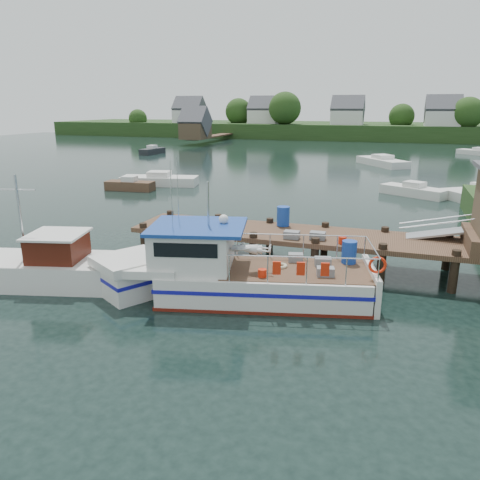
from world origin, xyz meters
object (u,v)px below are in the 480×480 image
(moored_rowboat, at_px, (130,185))
(moored_e, at_px, (152,151))
(moored_b, at_px, (414,191))
(moored_d, at_px, (382,162))
(lobster_boat, at_px, (229,273))
(moored_a, at_px, (159,180))
(dock, at_px, (441,223))
(work_boat, at_px, (38,267))
(moored_far, at_px, (480,152))

(moored_rowboat, bearing_deg, moored_e, 140.02)
(moored_b, height_order, moored_d, moored_d)
(lobster_boat, distance_m, moored_a, 24.86)
(dock, bearing_deg, moored_rowboat, 147.93)
(lobster_boat, relative_size, moored_a, 1.52)
(lobster_boat, bearing_deg, moored_rowboat, 116.29)
(moored_a, xyz_separation_m, moored_d, (17.40, 19.84, 0.02))
(lobster_boat, distance_m, moored_rowboat, 23.17)
(work_boat, bearing_deg, dock, 6.12)
(moored_rowboat, distance_m, moored_e, 29.02)
(work_boat, relative_size, moored_e, 1.75)
(moored_far, relative_size, moored_e, 1.30)
(dock, distance_m, moored_rowboat, 25.75)
(moored_far, bearing_deg, moored_b, -83.12)
(dock, relative_size, moored_far, 2.84)
(work_boat, relative_size, moored_a, 1.18)
(work_boat, xyz_separation_m, moored_d, (11.04, 41.64, -0.21))
(moored_d, height_order, moored_e, moored_d)
(moored_b, height_order, moored_e, moored_e)
(moored_far, relative_size, moored_d, 0.81)
(work_boat, height_order, moored_rowboat, work_boat)
(moored_b, bearing_deg, moored_far, 70.59)
(lobster_boat, distance_m, moored_far, 59.23)
(moored_rowboat, xyz_separation_m, moored_e, (-12.30, 26.29, 0.03))
(lobster_boat, distance_m, moored_b, 23.36)
(lobster_boat, relative_size, work_boat, 1.28)
(moored_far, distance_m, moored_a, 46.82)
(work_boat, distance_m, moored_a, 22.71)
(moored_a, relative_size, moored_d, 0.92)
(moored_e, bearing_deg, moored_a, -64.19)
(lobster_boat, relative_size, moored_rowboat, 2.56)
(dock, xyz_separation_m, moored_rowboat, (-21.76, 13.64, -1.83))
(lobster_boat, distance_m, work_boat, 7.36)
(work_boat, xyz_separation_m, moored_e, (-19.75, 45.18, -0.21))
(moored_a, height_order, moored_d, moored_d)
(moored_far, xyz_separation_m, moored_d, (-12.23, -16.41, 0.08))
(lobster_boat, height_order, moored_far, lobster_boat)
(moored_rowboat, relative_size, moored_far, 0.67)
(dock, xyz_separation_m, lobster_boat, (-7.02, -4.23, -1.36))
(moored_rowboat, bearing_deg, moored_b, 36.88)
(moored_a, bearing_deg, lobster_boat, -49.08)
(lobster_boat, relative_size, moored_e, 2.25)
(moored_rowboat, distance_m, moored_b, 21.87)
(moored_far, distance_m, moored_b, 35.87)
(work_boat, relative_size, moored_rowboat, 2.00)
(moored_d, xyz_separation_m, moored_e, (-30.79, 3.54, -0.00))
(lobster_boat, bearing_deg, work_boat, 174.77)
(dock, bearing_deg, lobster_boat, -148.94)
(moored_far, xyz_separation_m, moored_b, (-9.32, -34.64, 0.03))
(dock, height_order, work_boat, dock)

